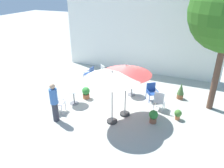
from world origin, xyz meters
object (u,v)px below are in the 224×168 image
patio_umbrella_0 (126,70)px  patio_chair_0 (159,100)px  potted_plant_2 (153,116)px  potted_plant_3 (181,91)px  patio_chair_4 (90,73)px  potted_plant_0 (178,114)px  standing_person (54,102)px  patio_chair_2 (56,101)px  cafe_table_0 (132,86)px  patio_chair_3 (152,91)px  patio_chair_1 (105,71)px  patio_umbrella_1 (112,76)px  cafe_table_1 (74,94)px  potted_plant_1 (86,93)px

patio_umbrella_0 → patio_chair_0: size_ratio=2.54×
potted_plant_2 → potted_plant_3: bearing=72.4°
patio_chair_4 → patio_chair_0: bearing=-20.6°
patio_chair_0 → potted_plant_0: size_ratio=2.05×
patio_chair_4 → standing_person: (0.50, -4.11, 0.37)m
potted_plant_0 → patio_chair_2: bearing=-164.8°
cafe_table_0 → patio_chair_0: size_ratio=0.79×
patio_chair_3 → potted_plant_2: (0.51, -1.90, -0.18)m
patio_chair_1 → patio_chair_2: size_ratio=0.98×
patio_chair_0 → standing_person: (-3.86, -2.47, 0.36)m
standing_person → cafe_table_0: bearing=56.2°
patio_umbrella_0 → patio_umbrella_1: patio_umbrella_0 is taller
cafe_table_1 → patio_chair_4: bearing=100.3°
patio_chair_3 → patio_chair_4: size_ratio=0.96×
cafe_table_1 → patio_chair_3: 3.80m
patio_chair_1 → potted_plant_3: 4.56m
patio_umbrella_0 → potted_plant_1: patio_umbrella_0 is taller
patio_umbrella_1 → patio_chair_3: bearing=66.5°
patio_umbrella_1 → patio_chair_0: bearing=46.3°
patio_chair_0 → patio_chair_3: bearing=122.9°
patio_umbrella_1 → patio_umbrella_0: bearing=66.6°
patio_umbrella_0 → patio_chair_3: bearing=66.5°
patio_chair_1 → potted_plant_3: size_ratio=1.09×
patio_chair_3 → standing_person: size_ratio=0.50×
cafe_table_0 → potted_plant_2: bearing=-52.3°
patio_chair_4 → patio_umbrella_1: bearing=-50.5°
standing_person → patio_umbrella_0: bearing=30.5°
potted_plant_0 → potted_plant_1: 4.51m
patio_chair_4 → potted_plant_2: size_ratio=1.56×
patio_umbrella_0 → patio_chair_2: size_ratio=2.58×
patio_chair_1 → potted_plant_0: 5.36m
potted_plant_0 → cafe_table_0: bearing=150.7°
patio_umbrella_1 → potted_plant_0: (2.52, 1.23, -1.84)m
cafe_table_0 → patio_chair_2: 3.85m
patio_chair_3 → potted_plant_2: 1.97m
patio_chair_4 → potted_plant_3: bearing=-1.8°
cafe_table_1 → standing_person: 1.56m
patio_umbrella_0 → potted_plant_0: bearing=13.0°
patio_chair_3 → patio_umbrella_1: bearing=-113.5°
patio_chair_2 → potted_plant_0: patio_chair_2 is taller
potted_plant_2 → patio_chair_4: bearing=147.9°
patio_umbrella_0 → patio_chair_3: patio_umbrella_0 is taller
standing_person → patio_umbrella_1: bearing=19.1°
potted_plant_0 → potted_plant_3: potted_plant_3 is taller
patio_umbrella_0 → potted_plant_2: size_ratio=4.17×
patio_umbrella_0 → patio_umbrella_1: size_ratio=1.03×
cafe_table_0 → potted_plant_2: (1.56, -2.02, -0.20)m
potted_plant_0 → potted_plant_2: size_ratio=0.80×
patio_chair_0 → potted_plant_3: patio_chair_0 is taller
patio_chair_2 → standing_person: size_ratio=0.54×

